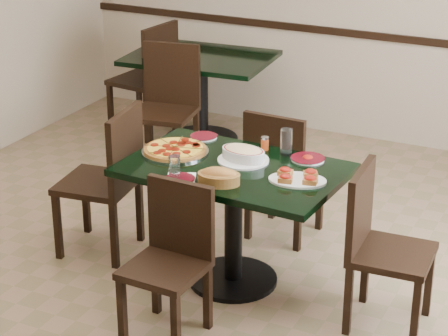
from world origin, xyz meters
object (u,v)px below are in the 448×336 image
at_px(main_table, 234,195).
at_px(back_chair_left, 150,73).
at_px(chair_near, 172,252).
at_px(lasagna_casserole, 243,154).
at_px(pepperoni_pizza, 175,150).
at_px(bread_basket, 219,177).
at_px(chair_right, 378,240).
at_px(back_table, 200,82).
at_px(back_chair_near, 167,100).
at_px(chair_left, 110,174).
at_px(chair_far, 280,169).
at_px(bruschetta_platter, 297,178).

height_order(main_table, back_chair_left, back_chair_left).
bearing_deg(chair_near, lasagna_casserole, 85.00).
bearing_deg(pepperoni_pizza, bread_basket, -34.54).
bearing_deg(chair_right, back_table, 42.94).
xyz_separation_m(back_chair_near, bread_basket, (1.28, -1.69, 0.24)).
bearing_deg(back_table, chair_left, -82.61).
bearing_deg(chair_far, chair_right, 143.81).
bearing_deg(back_chair_near, main_table, -58.15).
bearing_deg(bruschetta_platter, lasagna_casserole, 146.77).
xyz_separation_m(back_table, chair_left, (0.41, -2.02, 0.02)).
bearing_deg(chair_right, bruschetta_platter, 85.63).
distance_m(chair_far, chair_left, 1.09).
height_order(lasagna_casserole, bread_basket, bread_basket).
bearing_deg(bread_basket, back_chair_near, 114.09).
height_order(back_chair_near, bread_basket, back_chair_near).
height_order(chair_right, bread_basket, chair_right).
bearing_deg(chair_near, pepperoni_pizza, 119.59).
distance_m(back_table, chair_near, 2.89).
distance_m(chair_left, bread_basket, 0.96).
relative_size(chair_left, bread_basket, 3.62).
xyz_separation_m(back_table, bruschetta_platter, (1.68, -2.07, 0.25)).
height_order(main_table, back_table, same).
height_order(chair_near, chair_right, chair_right).
height_order(chair_far, chair_left, chair_left).
height_order(main_table, back_chair_near, back_chair_near).
xyz_separation_m(main_table, back_table, (-1.27, 2.03, -0.04)).
height_order(bread_basket, bruschetta_platter, bread_basket).
height_order(pepperoni_pizza, bread_basket, bread_basket).
height_order(chair_right, pepperoni_pizza, chair_right).
distance_m(chair_far, chair_right, 1.10).
height_order(chair_right, lasagna_casserole, chair_right).
relative_size(chair_right, chair_left, 0.94).
bearing_deg(back_chair_near, back_table, 83.18).
bearing_deg(main_table, bruschetta_platter, -2.68).
xyz_separation_m(back_table, chair_far, (1.30, -1.39, -0.03)).
bearing_deg(back_chair_left, chair_right, 59.15).
distance_m(main_table, chair_left, 0.86).
bearing_deg(lasagna_casserole, bruschetta_platter, -10.70).
relative_size(back_table, bruschetta_platter, 3.33).
relative_size(back_table, pepperoni_pizza, 3.02).
bearing_deg(chair_right, bread_basket, 100.44).
distance_m(chair_left, back_chair_near, 1.47).
relative_size(chair_right, back_chair_left, 0.92).
bearing_deg(chair_left, chair_right, 80.31).
distance_m(chair_near, bruschetta_platter, 0.80).
distance_m(pepperoni_pizza, bread_basket, 0.53).
bearing_deg(back_chair_near, chair_left, -83.89).
relative_size(main_table, back_chair_left, 1.31).
relative_size(back_table, chair_near, 1.44).
xyz_separation_m(chair_near, bread_basket, (0.11, 0.34, 0.32)).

